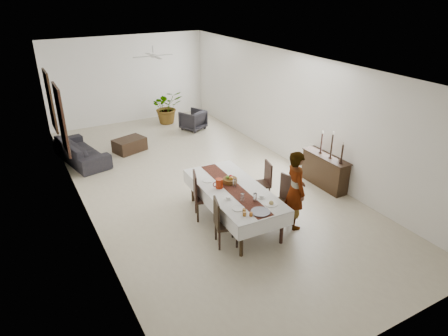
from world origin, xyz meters
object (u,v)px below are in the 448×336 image
(sofa, at_px, (81,151))
(woman, at_px, (295,190))
(red_pitcher, at_px, (219,183))
(dining_table_top, at_px, (233,190))
(sideboard_body, at_px, (325,171))

(sofa, bearing_deg, woman, -161.91)
(red_pitcher, relative_size, sofa, 0.09)
(dining_table_top, bearing_deg, woman, -35.77)
(red_pitcher, height_order, sofa, red_pitcher)
(red_pitcher, bearing_deg, sideboard_body, 2.11)
(dining_table_top, distance_m, sofa, 5.59)
(dining_table_top, bearing_deg, sofa, 116.89)
(woman, xyz_separation_m, sofa, (-3.38, 5.89, -0.55))
(dining_table_top, height_order, sofa, dining_table_top)
(red_pitcher, height_order, woman, woman)
(woman, bearing_deg, red_pitcher, 66.15)
(red_pitcher, relative_size, woman, 0.12)
(sideboard_body, bearing_deg, woman, -149.50)
(dining_table_top, distance_m, sideboard_body, 2.98)
(sideboard_body, relative_size, sofa, 0.61)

